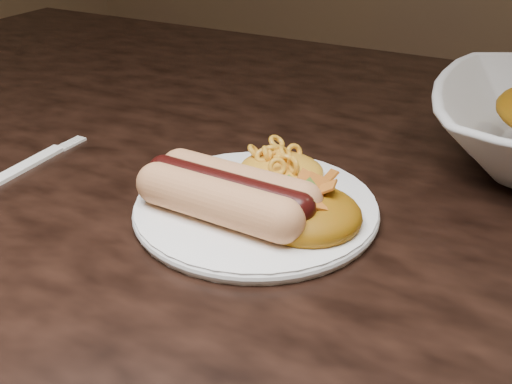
% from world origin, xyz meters
% --- Properties ---
extents(table, '(1.60, 0.90, 0.75)m').
position_xyz_m(table, '(0.00, 0.00, 0.66)').
color(table, black).
rests_on(table, floor).
extents(plate, '(0.24, 0.24, 0.01)m').
position_xyz_m(plate, '(0.03, -0.13, 0.76)').
color(plate, white).
rests_on(plate, table).
extents(hotdog, '(0.14, 0.07, 0.04)m').
position_xyz_m(hotdog, '(0.02, -0.15, 0.78)').
color(hotdog, tan).
rests_on(hotdog, plate).
extents(mac_and_cheese, '(0.09, 0.09, 0.03)m').
position_xyz_m(mac_and_cheese, '(0.03, -0.07, 0.78)').
color(mac_and_cheese, yellow).
rests_on(mac_and_cheese, plate).
extents(sour_cream, '(0.05, 0.05, 0.03)m').
position_xyz_m(sour_cream, '(-0.04, -0.12, 0.77)').
color(sour_cream, white).
rests_on(sour_cream, plate).
extents(taco_salad, '(0.10, 0.09, 0.04)m').
position_xyz_m(taco_salad, '(0.08, -0.14, 0.78)').
color(taco_salad, '#CA4101').
rests_on(taco_salad, plate).
extents(fork, '(0.03, 0.14, 0.00)m').
position_xyz_m(fork, '(-0.22, -0.16, 0.75)').
color(fork, white).
rests_on(fork, table).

